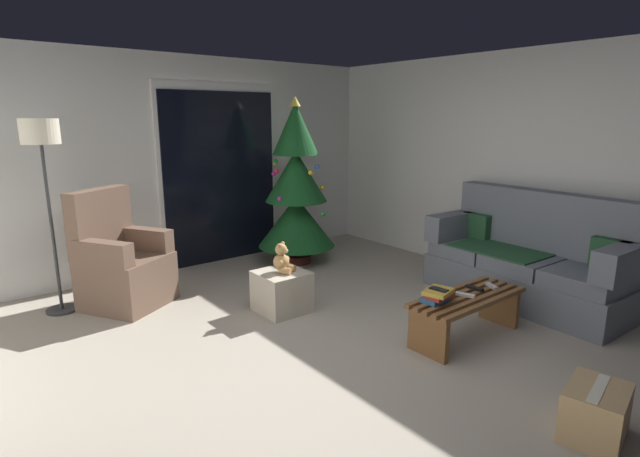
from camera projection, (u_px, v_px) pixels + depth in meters
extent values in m
plane|color=#9E9384|center=(337.00, 363.00, 3.65)|extent=(7.00, 7.00, 0.00)
cube|color=silver|center=(167.00, 165.00, 5.69)|extent=(5.72, 0.12, 2.50)
cube|color=silver|center=(544.00, 170.00, 5.11)|extent=(0.12, 6.00, 2.50)
cube|color=silver|center=(221.00, 174.00, 6.06)|extent=(1.60, 0.02, 2.20)
cube|color=black|center=(222.00, 178.00, 6.06)|extent=(1.50, 0.02, 2.10)
cube|color=slate|center=(522.00, 285.00, 4.82)|extent=(0.85, 1.93, 0.34)
cube|color=slate|center=(588.00, 279.00, 4.27)|extent=(0.71, 0.63, 0.14)
cube|color=slate|center=(524.00, 262.00, 4.76)|extent=(0.71, 0.63, 0.14)
cube|color=slate|center=(471.00, 249.00, 5.25)|extent=(0.71, 0.63, 0.14)
cube|color=slate|center=(545.00, 221.00, 4.86)|extent=(0.29, 1.91, 0.60)
cube|color=slate|center=(624.00, 262.00, 4.04)|extent=(0.77, 0.24, 0.28)
cube|color=slate|center=(455.00, 225.00, 5.41)|extent=(0.77, 0.24, 0.28)
cube|color=#234C2D|center=(501.00, 249.00, 4.93)|extent=(0.64, 0.93, 0.02)
cube|color=#234C2D|center=(611.00, 255.00, 4.26)|extent=(0.13, 0.33, 0.28)
cube|color=#234C2D|center=(476.00, 226.00, 5.37)|extent=(0.13, 0.33, 0.28)
cube|color=brown|center=(487.00, 304.00, 3.85)|extent=(1.10, 0.05, 0.04)
cube|color=brown|center=(477.00, 300.00, 3.91)|extent=(1.10, 0.05, 0.04)
cube|color=brown|center=(468.00, 297.00, 3.98)|extent=(1.10, 0.05, 0.04)
cube|color=brown|center=(459.00, 294.00, 4.05)|extent=(1.10, 0.05, 0.04)
cube|color=brown|center=(450.00, 291.00, 4.11)|extent=(1.10, 0.05, 0.04)
cube|color=brown|center=(428.00, 335.00, 3.72)|extent=(0.05, 0.36, 0.34)
cube|color=brown|center=(499.00, 305.00, 4.32)|extent=(0.05, 0.36, 0.34)
cube|color=silver|center=(465.00, 295.00, 3.95)|extent=(0.09, 0.16, 0.02)
cube|color=#ADADB2|center=(492.00, 286.00, 4.16)|extent=(0.11, 0.16, 0.02)
cube|color=black|center=(474.00, 288.00, 4.11)|extent=(0.05, 0.16, 0.02)
cube|color=#285684|center=(435.00, 299.00, 3.84)|extent=(0.23, 0.16, 0.04)
cube|color=#A32D28|center=(439.00, 295.00, 3.83)|extent=(0.25, 0.16, 0.03)
cube|color=#B79333|center=(438.00, 292.00, 3.81)|extent=(0.26, 0.23, 0.03)
cube|color=black|center=(439.00, 289.00, 3.80)|extent=(0.09, 0.15, 0.01)
cylinder|color=#4C1E19|center=(297.00, 258.00, 6.15)|extent=(0.36, 0.36, 0.10)
cylinder|color=brown|center=(297.00, 250.00, 6.13)|extent=(0.08, 0.08, 0.12)
cone|color=#14471E|center=(296.00, 221.00, 6.04)|extent=(0.95, 0.95, 0.62)
cone|color=#14471E|center=(296.00, 176.00, 5.92)|extent=(0.75, 0.75, 0.62)
cone|color=#14471E|center=(295.00, 128.00, 5.79)|extent=(0.56, 0.56, 0.62)
sphere|color=gold|center=(275.00, 163.00, 5.88)|extent=(0.06, 0.06, 0.06)
sphere|color=#1E8C33|center=(275.00, 161.00, 5.85)|extent=(0.06, 0.06, 0.06)
sphere|color=blue|center=(317.00, 167.00, 5.86)|extent=(0.06, 0.06, 0.06)
sphere|color=red|center=(298.00, 135.00, 5.97)|extent=(0.06, 0.06, 0.06)
sphere|color=#1E8C33|center=(323.00, 214.00, 5.81)|extent=(0.06, 0.06, 0.06)
sphere|color=white|center=(301.00, 135.00, 5.96)|extent=(0.06, 0.06, 0.06)
sphere|color=red|center=(277.00, 171.00, 5.75)|extent=(0.06, 0.06, 0.06)
sphere|color=#B233A5|center=(280.00, 199.00, 5.68)|extent=(0.06, 0.06, 0.06)
sphere|color=gold|center=(310.00, 173.00, 5.71)|extent=(0.06, 0.06, 0.06)
sphere|color=#B233A5|center=(274.00, 174.00, 5.97)|extent=(0.06, 0.06, 0.06)
sphere|color=gold|center=(322.00, 188.00, 6.00)|extent=(0.06, 0.06, 0.06)
cone|color=#EAD14C|center=(295.00, 101.00, 5.72)|extent=(0.14, 0.14, 0.12)
cube|color=brown|center=(128.00, 290.00, 4.74)|extent=(0.93, 0.93, 0.31)
cube|color=brown|center=(126.00, 266.00, 4.68)|extent=(0.93, 0.93, 0.18)
cube|color=brown|center=(100.00, 222.00, 4.68)|extent=(0.67, 0.48, 0.64)
cube|color=brown|center=(146.00, 239.00, 4.89)|extent=(0.41, 0.57, 0.22)
cube|color=brown|center=(104.00, 253.00, 4.38)|extent=(0.41, 0.57, 0.22)
cylinder|color=#2D2D30|center=(62.00, 310.00, 4.62)|extent=(0.28, 0.28, 0.02)
cylinder|color=#2D2D30|center=(52.00, 229.00, 4.44)|extent=(0.03, 0.03, 1.55)
cylinder|color=beige|center=(40.00, 131.00, 4.25)|extent=(0.32, 0.32, 0.22)
cube|color=#B2A893|center=(282.00, 291.00, 4.59)|extent=(0.44, 0.44, 0.38)
cylinder|color=tan|center=(289.00, 268.00, 4.56)|extent=(0.11, 0.13, 0.06)
cylinder|color=tan|center=(285.00, 271.00, 4.47)|extent=(0.11, 0.13, 0.06)
sphere|color=tan|center=(281.00, 262.00, 4.52)|extent=(0.15, 0.15, 0.15)
sphere|color=tan|center=(281.00, 249.00, 4.49)|extent=(0.11, 0.11, 0.11)
sphere|color=tan|center=(286.00, 251.00, 4.48)|extent=(0.04, 0.04, 0.04)
sphere|color=tan|center=(283.00, 243.00, 4.52)|extent=(0.04, 0.04, 0.04)
sphere|color=tan|center=(279.00, 245.00, 4.45)|extent=(0.04, 0.04, 0.04)
sphere|color=tan|center=(286.00, 259.00, 4.58)|extent=(0.06, 0.06, 0.06)
sphere|color=tan|center=(280.00, 263.00, 4.45)|extent=(0.06, 0.06, 0.06)
cube|color=tan|center=(595.00, 412.00, 2.78)|extent=(0.47, 0.39, 0.30)
cube|color=beige|center=(599.00, 388.00, 2.75)|extent=(0.38, 0.13, 0.00)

